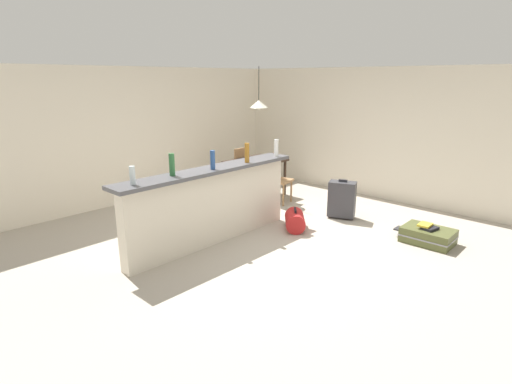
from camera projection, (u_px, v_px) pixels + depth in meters
The scene contains 18 objects.
ground_plane at pixel (264, 235), 6.21m from camera, with size 13.00×13.00×0.05m, color #ADA393.
wall_back at pixel (148, 134), 7.88m from camera, with size 6.60×0.10×2.50m, color silver.
wall_right at pixel (355, 131), 8.20m from camera, with size 0.10×6.00×2.50m, color silver.
partition_half_wall at pixel (212, 208), 5.76m from camera, with size 2.80×0.20×1.04m, color silver.
bar_countertop at pixel (211, 170), 5.61m from camera, with size 2.96×0.40×0.05m, color #4C4C51.
bottle_clear at pixel (132, 175), 4.72m from camera, with size 0.07×0.07×0.22m, color silver.
bottle_green at pixel (172, 165), 5.15m from camera, with size 0.07×0.07×0.29m, color #2D6B38.
bottle_blue at pixel (213, 160), 5.51m from camera, with size 0.07×0.07×0.26m, color #284C89.
bottle_amber at pixel (247, 153), 5.96m from camera, with size 0.07×0.07×0.29m, color #9E661E.
bottle_white at pixel (276, 148), 6.40m from camera, with size 0.07×0.07×0.27m, color silver.
dining_table at pixel (256, 165), 8.00m from camera, with size 1.10×0.80×0.74m.
dining_chair_near_partition at pixel (276, 176), 7.67m from camera, with size 0.47×0.47×0.93m.
dining_chair_far_side at pixel (239, 167), 8.39m from camera, with size 0.40×0.40×0.93m.
pendant_lamp at pixel (259, 104), 7.65m from camera, with size 0.34×0.34×0.79m.
suitcase_flat_olive at pixel (428, 236), 5.84m from camera, with size 0.51×0.83×0.22m.
duffel_bag_red at pixel (295, 220), 6.34m from camera, with size 0.56×0.54×0.34m.
suitcase_upright_charcoal at pixel (342, 199), 6.83m from camera, with size 0.39×0.50×0.67m.
book_stack at pixel (428, 227), 5.79m from camera, with size 0.25×0.26×0.07m.
Camera 1 is at (-4.31, -3.88, 2.30)m, focal length 28.51 mm.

